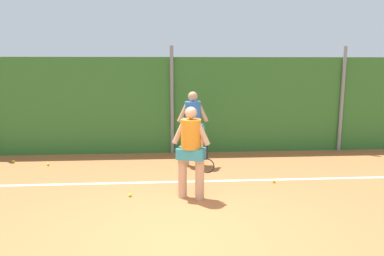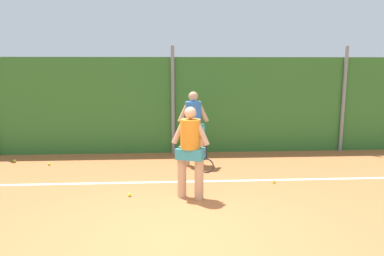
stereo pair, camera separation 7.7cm
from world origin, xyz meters
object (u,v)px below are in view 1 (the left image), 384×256
player_midcourt (193,124)px  tennis_ball_0 (274,181)px  tennis_ball_1 (130,195)px  player_foreground_near (191,148)px  tennis_ball_5 (48,164)px  tennis_ball_2 (13,161)px

player_midcourt → tennis_ball_0: bearing=-45.7°
tennis_ball_0 → tennis_ball_1: same height
player_foreground_near → tennis_ball_5: size_ratio=26.30×
player_foreground_near → tennis_ball_2: bearing=167.3°
tennis_ball_0 → tennis_ball_5: 5.50m
tennis_ball_0 → tennis_ball_2: same height
tennis_ball_1 → tennis_ball_5: 3.22m
tennis_ball_0 → player_foreground_near: bearing=-157.3°
tennis_ball_1 → tennis_ball_2: (-3.24, 2.68, 0.00)m
tennis_ball_1 → tennis_ball_5: same height
player_midcourt → tennis_ball_2: bearing=169.5°
tennis_ball_1 → tennis_ball_5: (-2.25, 2.31, 0.00)m
tennis_ball_2 → player_midcourt: bearing=-7.2°
player_midcourt → tennis_ball_0: (1.63, -1.48, -1.00)m
tennis_ball_2 → tennis_ball_1: bearing=-39.6°
player_midcourt → tennis_ball_5: 3.75m
player_foreground_near → tennis_ball_5: player_foreground_near is taller
player_midcourt → tennis_ball_5: size_ratio=27.92×
player_foreground_near → player_midcourt: (0.19, 2.25, 0.06)m
tennis_ball_5 → player_midcourt: bearing=-3.3°
player_midcourt → tennis_ball_0: size_ratio=27.92×
tennis_ball_0 → tennis_ball_1: (-2.98, -0.62, 0.00)m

